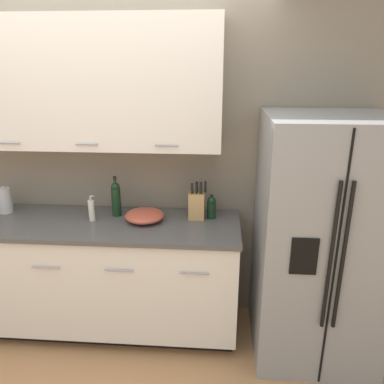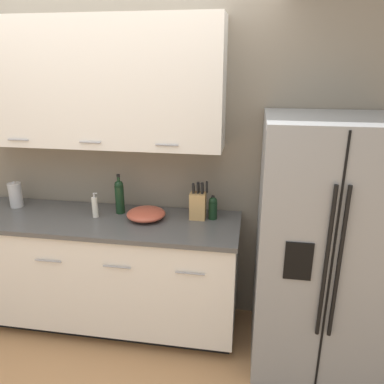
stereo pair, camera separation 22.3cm
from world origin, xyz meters
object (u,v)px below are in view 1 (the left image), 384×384
Objects in this scene: soap_dispenser at (92,210)px; refrigerator at (318,241)px; knife_block at (197,204)px; wine_bottle at (116,198)px; oil_bottle at (211,207)px; mixing_bowl at (145,215)px; steel_canister at (5,200)px.

refrigerator is at bearing -3.49° from soap_dispenser.
knife_block is 0.62m from wine_bottle.
oil_bottle is 0.51m from mixing_bowl.
knife_block is 1.01× the size of mixing_bowl.
knife_block is 0.94× the size of wine_bottle.
refrigerator is 0.91m from knife_block.
knife_block is at bearing 10.82° from mixing_bowl.
wine_bottle is 1.46× the size of steel_canister.
knife_block is 0.40m from mixing_bowl.
refrigerator reaches higher than mixing_bowl.
knife_block is 1.51m from steel_canister.
oil_bottle is 1.62m from steel_canister.
oil_bottle is at bearing 0.24° from steel_canister.
mixing_bowl is (1.12, -0.08, -0.06)m from steel_canister.
soap_dispenser is 0.74m from steel_canister.
wine_bottle is 1.59× the size of soap_dispenser.
wine_bottle is 1.07× the size of mixing_bowl.
steel_canister reaches higher than oil_bottle.
soap_dispenser is at bearing 176.51° from refrigerator.
wine_bottle is at bearing 171.89° from refrigerator.
knife_block reaches higher than mixing_bowl.
steel_canister is (-0.89, -0.01, -0.04)m from wine_bottle.
knife_block is 0.11m from oil_bottle.
wine_bottle is 0.89m from steel_canister.
wine_bottle is 1.69× the size of oil_bottle.
steel_canister is at bearing 175.88° from mixing_bowl.
knife_block is at bearing -0.27° from steel_canister.
wine_bottle is at bearing -179.99° from oil_bottle.
steel_canister is (-1.62, -0.01, 0.01)m from oil_bottle.
knife_block is at bearing 7.14° from soap_dispenser.
mixing_bowl is (-1.25, 0.12, 0.10)m from refrigerator.
wine_bottle is (-0.62, 0.01, 0.03)m from knife_block.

